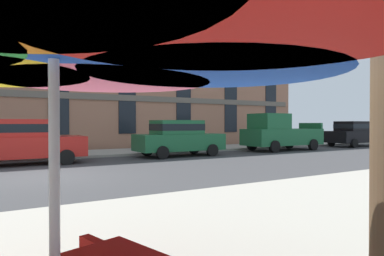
% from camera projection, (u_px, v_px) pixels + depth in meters
% --- Properties ---
extents(ground_plane, '(120.00, 120.00, 0.00)m').
position_uv_depth(ground_plane, '(40.00, 177.00, 10.13)').
color(ground_plane, '#38383A').
extents(sidewalk_far, '(56.00, 3.60, 0.12)m').
position_uv_depth(sidewalk_far, '(22.00, 156.00, 15.97)').
color(sidewalk_far, '#9E998E').
rests_on(sidewalk_far, ground).
extents(apartment_building, '(39.96, 12.08, 16.00)m').
position_uv_depth(apartment_building, '(12.00, 30.00, 22.90)').
color(apartment_building, '#A87056').
rests_on(apartment_building, ground).
extents(sedan_red, '(4.40, 1.98, 1.78)m').
position_uv_depth(sedan_red, '(24.00, 141.00, 13.22)').
color(sedan_red, '#B21E19').
rests_on(sedan_red, ground).
extents(sedan_green, '(4.40, 1.98, 1.78)m').
position_uv_depth(sedan_green, '(179.00, 137.00, 16.74)').
color(sedan_green, '#195933').
rests_on(sedan_green, ground).
extents(pickup_green, '(5.10, 2.12, 2.20)m').
position_uv_depth(pickup_green, '(280.00, 133.00, 20.27)').
color(pickup_green, '#195933').
rests_on(pickup_green, ground).
extents(sedan_black, '(4.40, 1.98, 1.78)m').
position_uv_depth(sedan_black, '(354.00, 133.00, 24.00)').
color(sedan_black, black).
rests_on(sedan_black, ground).
extents(patio_umbrella, '(4.04, 3.75, 2.46)m').
position_uv_depth(patio_umbrella, '(54.00, 21.00, 1.88)').
color(patio_umbrella, silver).
rests_on(patio_umbrella, ground).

